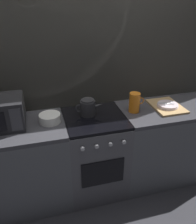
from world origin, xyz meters
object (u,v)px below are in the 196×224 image
(mixing_bowl, at_px, (50,118))
(dish_pile, at_px, (167,106))
(stove_unit, at_px, (95,154))
(kettle, at_px, (88,107))
(pitcher, at_px, (135,102))

(mixing_bowl, distance_m, dish_pile, 1.22)
(stove_unit, xyz_separation_m, mixing_bowl, (-0.43, 0.02, 0.49))
(stove_unit, xyz_separation_m, kettle, (-0.05, 0.06, 0.53))
(kettle, distance_m, dish_pile, 0.85)
(kettle, bearing_deg, dish_pile, -4.02)
(stove_unit, xyz_separation_m, dish_pile, (0.79, 0.01, 0.47))
(kettle, xyz_separation_m, dish_pile, (0.84, -0.06, -0.06))
(kettle, relative_size, mixing_bowl, 1.42)
(kettle, bearing_deg, stove_unit, -51.22)
(dish_pile, bearing_deg, mixing_bowl, 179.41)
(kettle, bearing_deg, mixing_bowl, -172.91)
(mixing_bowl, bearing_deg, pitcher, -0.27)
(stove_unit, bearing_deg, dish_pile, 0.37)
(stove_unit, relative_size, kettle, 3.16)
(stove_unit, height_order, mixing_bowl, mixing_bowl)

